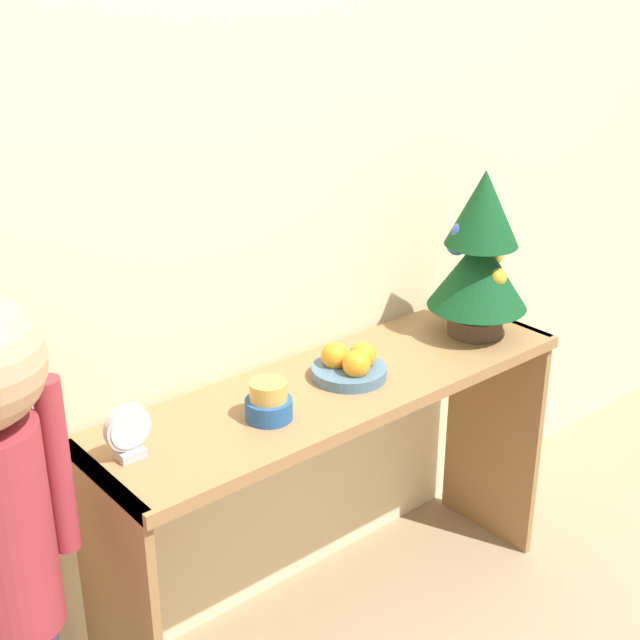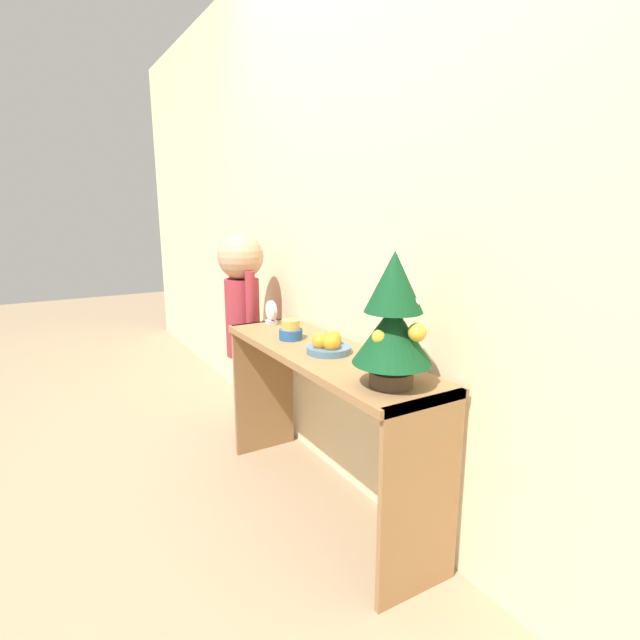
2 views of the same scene
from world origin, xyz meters
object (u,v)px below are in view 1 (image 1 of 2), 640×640
mini_tree (480,253)px  fruit_bowl (350,365)px  singing_bowl (269,402)px  desk_clock (128,433)px

mini_tree → fruit_bowl: (-0.42, 0.02, -0.19)m
singing_bowl → desk_clock: (-0.31, 0.05, 0.02)m
mini_tree → desk_clock: mini_tree is taller
fruit_bowl → desk_clock: (-0.57, 0.02, 0.03)m
desk_clock → singing_bowl: bearing=-9.2°
singing_bowl → desk_clock: 0.31m
fruit_bowl → singing_bowl: bearing=-173.0°
singing_bowl → desk_clock: size_ratio=0.88×
mini_tree → fruit_bowl: size_ratio=2.45×
mini_tree → singing_bowl: size_ratio=4.23×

